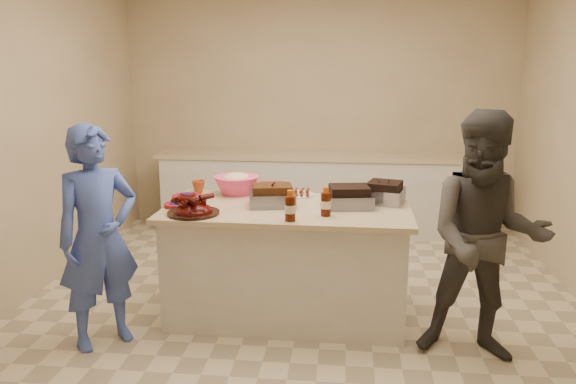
# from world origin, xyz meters

# --- Properties ---
(room) EXTENTS (4.50, 5.00, 2.70)m
(room) POSITION_xyz_m (0.00, 0.00, 0.00)
(room) COLOR #C8B187
(room) RESTS_ON ground
(back_counter) EXTENTS (3.60, 0.64, 0.90)m
(back_counter) POSITION_xyz_m (0.00, 2.20, 0.45)
(back_counter) COLOR silver
(back_counter) RESTS_ON ground
(island) EXTENTS (1.83, 0.98, 0.86)m
(island) POSITION_xyz_m (-0.09, -0.07, 0.00)
(island) COLOR silver
(island) RESTS_ON ground
(rib_platter) EXTENTS (0.38, 0.38, 0.15)m
(rib_platter) POSITION_xyz_m (-0.73, -0.35, 0.86)
(rib_platter) COLOR #460704
(rib_platter) RESTS_ON island
(pulled_pork_tray) EXTENTS (0.38, 0.31, 0.10)m
(pulled_pork_tray) POSITION_xyz_m (-0.21, -0.06, 0.86)
(pulled_pork_tray) COLOR #47230F
(pulled_pork_tray) RESTS_ON island
(brisket_tray) EXTENTS (0.37, 0.32, 0.10)m
(brisket_tray) POSITION_xyz_m (0.36, -0.04, 0.86)
(brisket_tray) COLOR black
(brisket_tray) RESTS_ON island
(roasting_pan) EXTENTS (0.35, 0.35, 0.11)m
(roasting_pan) POSITION_xyz_m (0.63, 0.13, 0.86)
(roasting_pan) COLOR gray
(roasting_pan) RESTS_ON island
(coleslaw_bowl) EXTENTS (0.37, 0.37, 0.25)m
(coleslaw_bowl) POSITION_xyz_m (-0.55, 0.30, 0.86)
(coleslaw_bowl) COLOR #FF4682
(coleslaw_bowl) RESTS_ON island
(sausage_plate) EXTENTS (0.29, 0.29, 0.05)m
(sausage_plate) POSITION_xyz_m (-0.06, 0.29, 0.86)
(sausage_plate) COLOR silver
(sausage_plate) RESTS_ON island
(mac_cheese_dish) EXTENTS (0.29, 0.23, 0.07)m
(mac_cheese_dish) POSITION_xyz_m (0.61, 0.23, 0.86)
(mac_cheese_dish) COLOR yellow
(mac_cheese_dish) RESTS_ON island
(bbq_bottle_a) EXTENTS (0.07, 0.07, 0.21)m
(bbq_bottle_a) POSITION_xyz_m (-0.03, -0.45, 0.86)
(bbq_bottle_a) COLOR #3A0F03
(bbq_bottle_a) RESTS_ON island
(bbq_bottle_b) EXTENTS (0.07, 0.07, 0.21)m
(bbq_bottle_b) POSITION_xyz_m (0.20, -0.30, 0.86)
(bbq_bottle_b) COLOR #3A0F03
(bbq_bottle_b) RESTS_ON island
(mustard_bottle) EXTENTS (0.04, 0.04, 0.11)m
(mustard_bottle) POSITION_xyz_m (-0.32, 0.19, 0.86)
(mustard_bottle) COLOR yellow
(mustard_bottle) RESTS_ON island
(sauce_bowl) EXTENTS (0.13, 0.04, 0.13)m
(sauce_bowl) POSITION_xyz_m (-0.17, 0.04, 0.86)
(sauce_bowl) COLOR silver
(sauce_bowl) RESTS_ON island
(plate_stack_large) EXTENTS (0.24, 0.24, 0.03)m
(plate_stack_large) POSITION_xyz_m (-0.90, 0.09, 0.86)
(plate_stack_large) COLOR maroon
(plate_stack_large) RESTS_ON island
(plate_stack_small) EXTENTS (0.20, 0.20, 0.03)m
(plate_stack_small) POSITION_xyz_m (-0.91, -0.16, 0.86)
(plate_stack_small) COLOR maroon
(plate_stack_small) RESTS_ON island
(plastic_cup) EXTENTS (0.11, 0.10, 0.11)m
(plastic_cup) POSITION_xyz_m (-0.87, 0.32, 0.86)
(plastic_cup) COLOR #9C4618
(plastic_cup) RESTS_ON island
(basket_stack) EXTENTS (0.21, 0.16, 0.10)m
(basket_stack) POSITION_xyz_m (-0.26, 0.31, 0.86)
(basket_stack) COLOR maroon
(basket_stack) RESTS_ON island
(guest_blue) EXTENTS (1.47, 1.48, 0.36)m
(guest_blue) POSITION_xyz_m (-1.31, -0.65, 0.00)
(guest_blue) COLOR #3F58B7
(guest_blue) RESTS_ON ground
(guest_gray) EXTENTS (1.01, 1.72, 0.62)m
(guest_gray) POSITION_xyz_m (1.23, -0.57, 0.00)
(guest_gray) COLOR #43403C
(guest_gray) RESTS_ON ground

